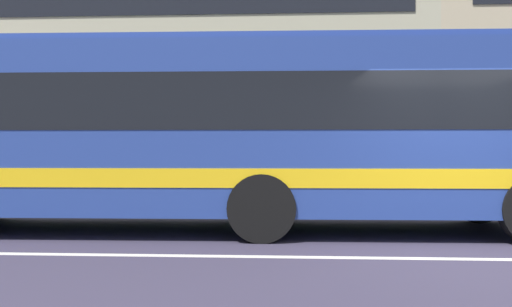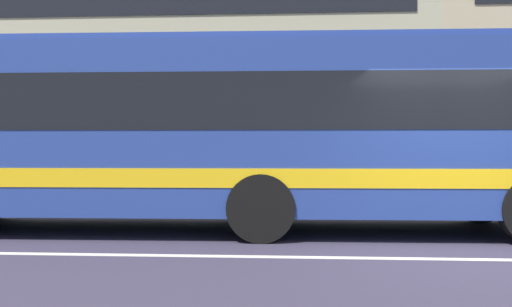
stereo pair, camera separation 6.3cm
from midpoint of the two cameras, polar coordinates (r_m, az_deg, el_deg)
name	(u,v)px [view 2 (the right image)]	position (r m, az deg, el deg)	size (l,w,h in m)	color
ground_plane	(482,260)	(7.64, 21.92, -9.86)	(160.00, 160.00, 0.00)	#383349
lane_centre_line	(482,259)	(7.64, 21.92, -9.83)	(60.00, 0.16, 0.01)	silver
hedge_row_far	(329,191)	(13.05, 7.46, -3.70)	(23.08, 1.10, 0.82)	#306331
apartment_block_left	(162,39)	(23.25, -9.28, 11.27)	(19.29, 9.92, 11.41)	#BCB597
transit_bus	(223,128)	(9.49, -3.16, 2.57)	(11.22, 2.82, 3.10)	navy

